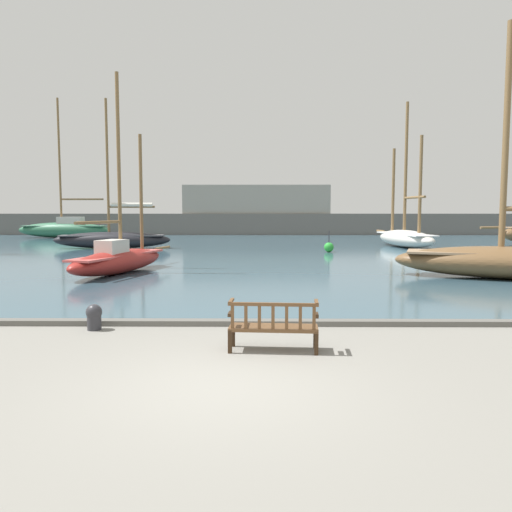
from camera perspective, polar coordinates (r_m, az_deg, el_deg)
ground_plane at (r=7.50m, az=-3.79°, el=-14.53°), size 160.00×160.00×0.00m
harbor_water at (r=51.11m, az=-0.09°, el=2.30°), size 100.00×80.00×0.08m
quay_edge_kerb at (r=11.18m, az=-2.30°, el=-7.61°), size 40.00×0.30×0.12m
park_bench at (r=9.07m, az=2.00°, el=-7.95°), size 1.63×0.62×0.92m
sailboat_far_starboard at (r=49.91m, az=-21.04°, el=2.98°), size 8.90×2.54×12.81m
sailboat_mid_port at (r=20.39m, az=26.74°, el=-0.36°), size 8.20×4.69×9.15m
sailboat_nearest_port at (r=35.99m, az=16.68°, el=2.25°), size 3.07×9.27×9.88m
sailboat_mid_starboard at (r=34.54m, az=-16.08°, el=1.97°), size 7.79×2.26×9.79m
sailboat_distant_harbor at (r=20.58m, az=-15.41°, el=-0.21°), size 3.06×7.65×7.86m
mooring_bollard at (r=11.24m, az=-18.02°, el=-6.56°), size 0.34×0.34×0.55m
channel_buoy at (r=30.49m, az=8.33°, el=1.01°), size 0.58×0.58×1.28m
far_breakwater at (r=53.94m, az=-0.04°, el=4.28°), size 59.11×2.40×5.36m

